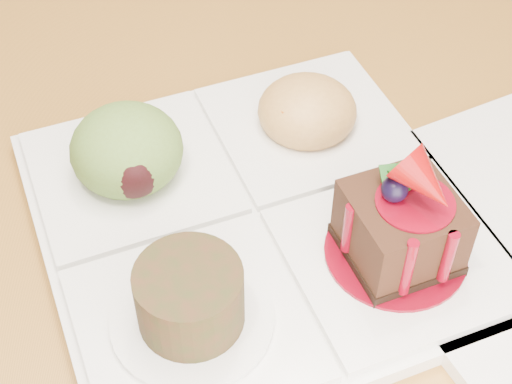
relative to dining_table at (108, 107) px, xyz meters
name	(u,v)px	position (x,y,z in m)	size (l,w,h in m)	color
dining_table	(108,107)	(0.00, 0.00, 0.00)	(1.00, 1.80, 0.75)	#A36E2A
sampler_plate	(250,202)	(0.06, -0.23, 0.09)	(0.30, 0.30, 0.11)	silver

